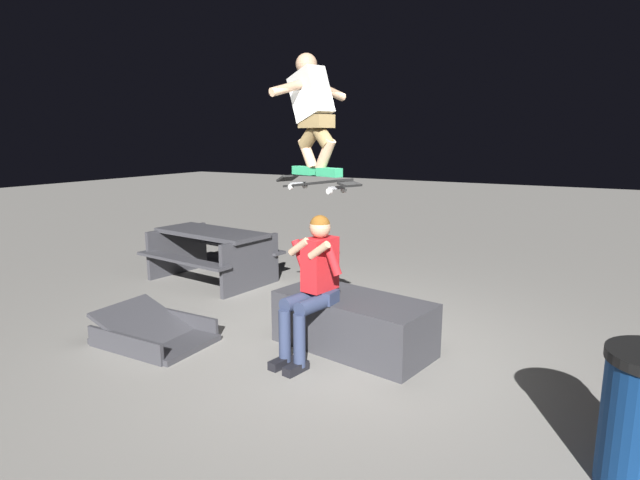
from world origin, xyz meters
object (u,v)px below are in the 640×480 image
at_px(ledge_box_main, 353,323).
at_px(skateboard, 316,183).
at_px(person_sitting_on_ledge, 312,280).
at_px(kicker_ramp, 155,335).
at_px(skater_airborne, 312,109).
at_px(picnic_table_back, 212,248).

relative_size(ledge_box_main, skateboard, 1.51).
relative_size(person_sitting_on_ledge, kicker_ramp, 1.22).
height_order(skater_airborne, kicker_ramp, skater_airborne).
bearing_deg(kicker_ramp, ledge_box_main, -154.96).
relative_size(kicker_ramp, picnic_table_back, 0.61).
bearing_deg(person_sitting_on_ledge, kicker_ramp, 16.49).
bearing_deg(person_sitting_on_ledge, skateboard, -68.14).
height_order(ledge_box_main, skateboard, skateboard).
xyz_separation_m(skateboard, skater_airborne, (0.05, -0.02, 0.69)).
distance_m(skateboard, skater_airborne, 0.69).
distance_m(ledge_box_main, skater_airborne, 2.11).
height_order(skater_airborne, picnic_table_back, skater_airborne).
relative_size(skateboard, kicker_ramp, 0.92).
xyz_separation_m(person_sitting_on_ledge, skateboard, (0.10, -0.25, 0.87)).
bearing_deg(picnic_table_back, kicker_ramp, 116.54).
height_order(ledge_box_main, kicker_ramp, ledge_box_main).
distance_m(person_sitting_on_ledge, picnic_table_back, 3.11).
xyz_separation_m(skater_airborne, picnic_table_back, (2.50, -1.34, -1.83)).
bearing_deg(person_sitting_on_ledge, ledge_box_main, -121.70).
bearing_deg(kicker_ramp, skater_airborne, -152.90).
xyz_separation_m(ledge_box_main, picnic_table_back, (2.89, -1.23, 0.23)).
xyz_separation_m(person_sitting_on_ledge, picnic_table_back, (2.65, -1.61, -0.27)).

